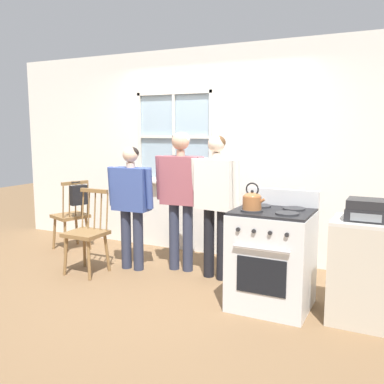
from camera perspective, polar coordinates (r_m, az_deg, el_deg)
ground_plane at (r=4.67m, az=-4.70°, el=-12.47°), size 16.00×16.00×0.00m
wall_back at (r=5.60m, az=2.88°, el=5.08°), size 6.40×0.16×2.70m
chair_by_window at (r=6.13m, az=-15.81°, el=-3.19°), size 0.52×0.53×0.97m
chair_near_wall at (r=5.10m, az=-13.81°, el=-5.44°), size 0.42×0.40×0.97m
person_elderly_left at (r=5.05m, az=-8.10°, el=-0.66°), size 0.59×0.23×1.46m
person_teen_center at (r=4.95m, az=-1.51°, el=0.66°), size 0.61×0.25×1.62m
person_adult_right at (r=4.68m, az=3.20°, el=-0.22°), size 0.61×0.27×1.59m
stove at (r=4.09m, az=10.60°, el=-8.61°), size 0.71×0.68×1.08m
kettle at (r=3.89m, az=8.02°, el=-1.10°), size 0.21×0.17×0.25m
potted_plant at (r=5.86m, az=-3.73°, el=2.14°), size 0.12×0.12×0.25m
handbag at (r=5.86m, az=-14.90°, el=-0.34°), size 0.24×0.24×0.31m
side_counter at (r=4.01m, az=21.95°, el=-9.78°), size 0.55×0.50×0.90m
stereo at (r=3.86m, az=22.36°, el=-2.26°), size 0.34×0.29×0.18m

